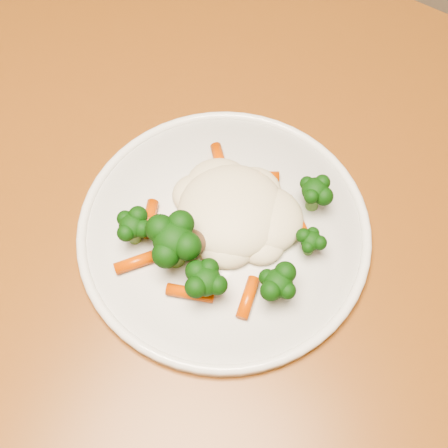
{
  "coord_description": "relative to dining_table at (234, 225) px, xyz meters",
  "views": [
    {
      "loc": [
        0.04,
        0.04,
        1.26
      ],
      "look_at": [
        -0.09,
        0.27,
        0.77
      ],
      "focal_mm": 45.0,
      "sensor_mm": 36.0,
      "label": 1
    }
  ],
  "objects": [
    {
      "name": "meal",
      "position": [
        0.03,
        -0.07,
        0.15
      ],
      "size": [
        0.19,
        0.19,
        0.06
      ],
      "color": "beige",
      "rests_on": "plate"
    },
    {
      "name": "dining_table",
      "position": [
        0.0,
        0.0,
        0.0
      ],
      "size": [
        1.12,
        0.77,
        0.75
      ],
      "rotation": [
        0.0,
        0.0,
        -0.03
      ],
      "color": "brown",
      "rests_on": "ground"
    },
    {
      "name": "plate",
      "position": [
        0.03,
        -0.07,
        0.12
      ],
      "size": [
        0.3,
        0.3,
        0.01
      ],
      "primitive_type": "cylinder",
      "color": "white",
      "rests_on": "dining_table"
    }
  ]
}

